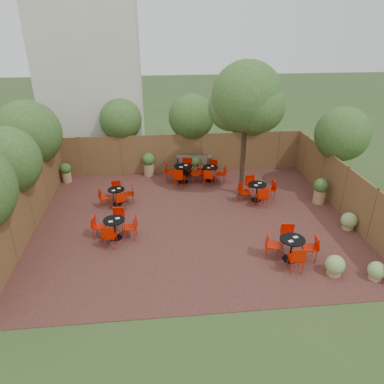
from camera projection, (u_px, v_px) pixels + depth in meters
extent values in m
plane|color=#354F23|center=(193.00, 220.00, 14.16)|extent=(80.00, 80.00, 0.00)
cube|color=#391B17|center=(193.00, 220.00, 14.15)|extent=(12.00, 10.00, 0.02)
cube|color=brown|center=(183.00, 153.00, 18.20)|extent=(12.00, 0.08, 2.00)
cube|color=brown|center=(30.00, 205.00, 13.16)|extent=(0.08, 10.00, 2.00)
cube|color=brown|center=(344.00, 191.00, 14.29)|extent=(0.08, 10.00, 2.00)
cube|color=beige|center=(93.00, 84.00, 19.17)|extent=(5.00, 4.00, 8.00)
sphere|color=#2E541B|center=(28.00, 134.00, 15.00)|extent=(2.76, 2.76, 2.76)
sphere|color=#2E541B|center=(5.00, 161.00, 12.36)|extent=(2.42, 2.42, 2.42)
sphere|color=#2E541B|center=(121.00, 120.00, 17.84)|extent=(2.07, 2.07, 2.07)
sphere|color=#2E541B|center=(191.00, 117.00, 18.05)|extent=(2.29, 2.29, 2.29)
sphere|color=#2E541B|center=(249.00, 113.00, 18.48)|extent=(2.55, 2.55, 2.55)
sphere|color=#2E541B|center=(342.00, 134.00, 15.40)|extent=(2.32, 2.32, 2.32)
cylinder|color=black|center=(244.00, 146.00, 15.24)|extent=(0.26, 0.26, 4.55)
sphere|color=#2E541B|center=(247.00, 96.00, 14.35)|extent=(2.84, 2.84, 2.84)
sphere|color=#2E541B|center=(232.00, 107.00, 14.88)|extent=(1.99, 1.99, 1.99)
sphere|color=#2E541B|center=(259.00, 107.00, 14.17)|extent=(2.07, 2.07, 2.07)
cube|color=brown|center=(198.00, 167.00, 18.11)|extent=(1.49, 0.60, 0.05)
cube|color=brown|center=(197.00, 160.00, 18.17)|extent=(1.45, 0.28, 0.44)
cube|color=black|center=(185.00, 171.00, 18.15)|extent=(0.11, 0.44, 0.39)
cube|color=black|center=(210.00, 170.00, 18.27)|extent=(0.11, 0.44, 0.39)
cube|color=brown|center=(192.00, 166.00, 18.07)|extent=(1.60, 0.68, 0.05)
cube|color=brown|center=(192.00, 160.00, 18.14)|extent=(1.55, 0.33, 0.47)
cube|color=black|center=(178.00, 171.00, 18.11)|extent=(0.13, 0.47, 0.41)
cube|color=black|center=(206.00, 170.00, 18.24)|extent=(0.13, 0.47, 0.41)
cylinder|color=black|center=(256.00, 200.00, 15.68)|extent=(0.45, 0.45, 0.03)
cylinder|color=black|center=(257.00, 192.00, 15.52)|extent=(0.05, 0.05, 0.72)
cylinder|color=black|center=(257.00, 184.00, 15.36)|extent=(0.79, 0.79, 0.03)
cube|color=white|center=(260.00, 183.00, 15.43)|extent=(0.16, 0.12, 0.02)
cube|color=white|center=(256.00, 185.00, 15.23)|extent=(0.16, 0.12, 0.02)
cylinder|color=black|center=(210.00, 181.00, 17.54)|extent=(0.43, 0.43, 0.03)
cylinder|color=black|center=(210.00, 174.00, 17.39)|extent=(0.05, 0.05, 0.69)
cylinder|color=black|center=(210.00, 167.00, 17.24)|extent=(0.74, 0.74, 0.03)
cube|color=white|center=(213.00, 166.00, 17.31)|extent=(0.16, 0.13, 0.01)
cube|color=white|center=(209.00, 168.00, 17.11)|extent=(0.16, 0.13, 0.01)
cylinder|color=black|center=(116.00, 238.00, 12.99)|extent=(0.44, 0.44, 0.03)
cylinder|color=black|center=(115.00, 229.00, 12.84)|extent=(0.05, 0.05, 0.71)
cylinder|color=black|center=(114.00, 220.00, 12.68)|extent=(0.77, 0.77, 0.03)
cube|color=white|center=(118.00, 218.00, 12.75)|extent=(0.16, 0.14, 0.02)
cube|color=white|center=(111.00, 221.00, 12.55)|extent=(0.16, 0.14, 0.02)
cylinder|color=black|center=(183.00, 182.00, 17.41)|extent=(0.49, 0.49, 0.03)
cylinder|color=black|center=(183.00, 174.00, 17.24)|extent=(0.06, 0.06, 0.78)
cylinder|color=black|center=(183.00, 166.00, 17.07)|extent=(0.84, 0.84, 0.03)
cube|color=white|center=(186.00, 165.00, 17.15)|extent=(0.18, 0.14, 0.02)
cube|color=white|center=(181.00, 167.00, 16.93)|extent=(0.18, 0.14, 0.02)
cylinder|color=black|center=(117.00, 204.00, 15.36)|extent=(0.41, 0.41, 0.03)
cylinder|color=black|center=(117.00, 197.00, 15.22)|extent=(0.05, 0.05, 0.65)
cylinder|color=black|center=(116.00, 190.00, 15.07)|extent=(0.71, 0.71, 0.03)
cube|color=white|center=(119.00, 188.00, 15.14)|extent=(0.15, 0.12, 0.01)
cube|color=white|center=(113.00, 190.00, 14.96)|extent=(0.15, 0.12, 0.01)
cylinder|color=black|center=(290.00, 259.00, 11.84)|extent=(0.47, 0.47, 0.03)
cylinder|color=black|center=(291.00, 249.00, 11.67)|extent=(0.05, 0.05, 0.75)
cylinder|color=black|center=(293.00, 239.00, 11.51)|extent=(0.81, 0.81, 0.03)
cube|color=white|center=(296.00, 237.00, 11.58)|extent=(0.17, 0.13, 0.02)
cube|color=white|center=(291.00, 241.00, 11.37)|extent=(0.17, 0.13, 0.02)
cylinder|color=#9B764D|center=(149.00, 169.00, 18.07)|extent=(0.53, 0.53, 0.61)
sphere|color=#2E541B|center=(148.00, 159.00, 17.83)|extent=(0.64, 0.64, 0.64)
cylinder|color=#9B764D|center=(196.00, 170.00, 18.13)|extent=(0.44, 0.44, 0.50)
sphere|color=#2E541B|center=(196.00, 162.00, 17.93)|extent=(0.52, 0.52, 0.52)
cylinder|color=#9B764D|center=(67.00, 177.00, 17.35)|extent=(0.43, 0.43, 0.49)
sphere|color=#2E541B|center=(66.00, 169.00, 17.16)|extent=(0.52, 0.52, 0.52)
cylinder|color=#9B764D|center=(319.00, 196.00, 15.37)|extent=(0.50, 0.50, 0.58)
sphere|color=#2E541B|center=(321.00, 185.00, 15.15)|extent=(0.60, 0.60, 0.60)
cylinder|color=#9B764D|center=(375.00, 276.00, 10.94)|extent=(0.39, 0.39, 0.18)
sphere|color=#77974E|center=(377.00, 270.00, 10.85)|extent=(0.53, 0.53, 0.53)
cylinder|color=#9B764D|center=(334.00, 271.00, 11.14)|extent=(0.43, 0.43, 0.20)
sphere|color=#77974E|center=(335.00, 265.00, 11.03)|extent=(0.59, 0.59, 0.59)
cylinder|color=#9B764D|center=(348.00, 226.00, 13.55)|extent=(0.44, 0.44, 0.20)
sphere|color=#77974E|center=(349.00, 220.00, 13.44)|extent=(0.59, 0.59, 0.59)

